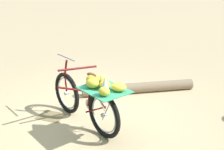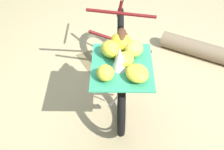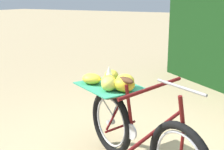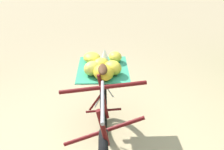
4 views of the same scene
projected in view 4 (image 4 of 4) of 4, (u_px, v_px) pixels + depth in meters
The scene contains 1 object.
bicycle at pixel (103, 109), 2.44m from camera, with size 1.70×1.12×1.03m.
Camera 4 is at (-1.64, 0.84, 1.89)m, focal length 39.85 mm.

